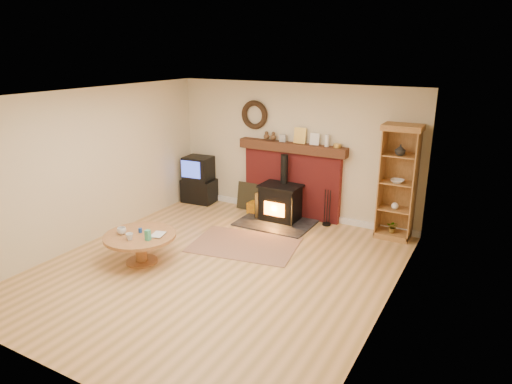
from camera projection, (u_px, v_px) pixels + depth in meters
The scene contains 11 objects.
ground at pixel (217, 268), 6.96m from camera, with size 5.50×5.50×0.00m, color #AA8146.
room_shell at pixel (217, 157), 6.52m from camera, with size 5.02×5.52×2.61m.
chimney_breast at pixel (292, 177), 8.94m from camera, with size 2.20×0.22×1.78m.
wood_stove at pixel (280, 204), 8.77m from camera, with size 1.40×1.00×1.28m.
area_rug at pixel (245, 245), 7.78m from camera, with size 1.76×1.21×0.01m, color brown.
tv_unit at pixel (199, 180), 9.84m from camera, with size 0.72×0.54×1.00m.
curio_cabinet at pixel (398, 182), 7.83m from camera, with size 0.65×0.47×2.01m.
firelog_box at pixel (257, 208), 9.21m from camera, with size 0.37×0.23×0.23m, color gold.
leaning_painting at pixel (248, 196), 9.43m from camera, with size 0.47×0.03×0.57m, color black.
fire_tools at pixel (327, 218), 8.62m from camera, with size 0.16×0.16×0.70m.
coffee_table at pixel (140, 240), 7.05m from camera, with size 1.11×1.11×0.63m.
Camera 1 is at (3.57, -5.20, 3.22)m, focal length 32.00 mm.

